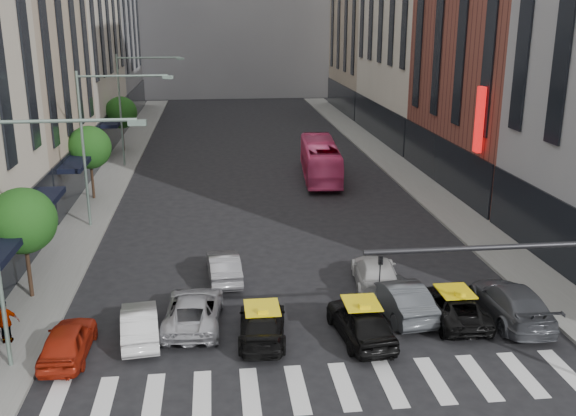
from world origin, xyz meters
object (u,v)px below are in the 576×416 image
object	(u,v)px
streetlamp_near	(19,210)
taxi_center	(361,321)
car_red	(68,341)
streetlamp_far	(131,95)
car_white_front	(140,324)
pedestrian_far	(6,322)
streetlamp_mid	(99,129)
bus	(320,160)
taxi_left	(262,323)

from	to	relation	value
streetlamp_near	taxi_center	xyz separation A→B (m)	(11.94, 0.72, -5.15)
streetlamp_near	car_red	bearing A→B (deg)	31.97
streetlamp_far	car_white_front	size ratio (longest dim) A/B	2.28
streetlamp_near	pedestrian_far	world-z (taller)	streetlamp_near
streetlamp_far	car_red	size ratio (longest dim) A/B	2.29
streetlamp_far	streetlamp_mid	bearing A→B (deg)	-90.00
streetlamp_far	bus	size ratio (longest dim) A/B	0.85
pedestrian_far	car_white_front	bearing A→B (deg)	175.22
taxi_center	pedestrian_far	size ratio (longest dim) A/B	2.56
streetlamp_near	car_red	world-z (taller)	streetlamp_near
car_white_front	pedestrian_far	bearing A→B (deg)	-7.34
car_white_front	pedestrian_far	size ratio (longest dim) A/B	2.30
streetlamp_mid	bus	distance (m)	18.33
streetlamp_near	pedestrian_far	xyz separation A→B (m)	(-1.55, 1.73, -4.90)
streetlamp_near	car_white_front	size ratio (longest dim) A/B	2.28
taxi_left	car_white_front	bearing A→B (deg)	-1.24
taxi_left	taxi_center	world-z (taller)	taxi_center
streetlamp_far	taxi_center	xyz separation A→B (m)	(11.94, -31.28, -5.15)
streetlamp_mid	taxi_center	size ratio (longest dim) A/B	2.05
car_red	taxi_center	xyz separation A→B (m)	(11.01, 0.14, 0.08)
streetlamp_near	car_red	size ratio (longest dim) A/B	2.29
streetlamp_mid	car_white_front	xyz separation A→B (m)	(3.41, -14.31, -5.25)
streetlamp_mid	pedestrian_far	xyz separation A→B (m)	(-1.55, -14.27, -4.90)
streetlamp_far	car_red	bearing A→B (deg)	-88.29
streetlamp_near	streetlamp_mid	distance (m)	16.00
streetlamp_far	streetlamp_near	bearing A→B (deg)	-90.00
streetlamp_far	car_white_front	bearing A→B (deg)	-83.58
streetlamp_mid	streetlamp_far	bearing A→B (deg)	90.00
streetlamp_near	taxi_center	distance (m)	13.03
streetlamp_near	pedestrian_far	size ratio (longest dim) A/B	5.24
taxi_left	taxi_center	distance (m)	3.83
car_white_front	taxi_left	distance (m)	4.76
car_red	car_white_front	bearing A→B (deg)	-154.86
streetlamp_near	taxi_center	world-z (taller)	streetlamp_near
streetlamp_near	bus	distance (m)	30.31
streetlamp_mid	car_red	distance (m)	16.31
car_white_front	bus	xyz separation A→B (m)	(11.15, 24.52, 0.82)
taxi_left	bus	size ratio (longest dim) A/B	0.42
car_red	streetlamp_mid	bearing A→B (deg)	-85.40
car_red	taxi_center	bearing A→B (deg)	-178.18
streetlamp_far	pedestrian_far	world-z (taller)	streetlamp_far
car_white_front	taxi_left	xyz separation A→B (m)	(4.73, -0.50, -0.01)
streetlamp_far	car_white_front	world-z (taller)	streetlamp_far
bus	car_red	bearing A→B (deg)	66.83
pedestrian_far	taxi_left	bearing A→B (deg)	172.53
car_red	pedestrian_far	xyz separation A→B (m)	(-2.48, 1.15, 0.34)
bus	streetlamp_mid	bearing A→B (deg)	39.86
streetlamp_near	streetlamp_far	distance (m)	32.00
car_red	bus	size ratio (longest dim) A/B	0.37
car_white_front	bus	size ratio (longest dim) A/B	0.37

